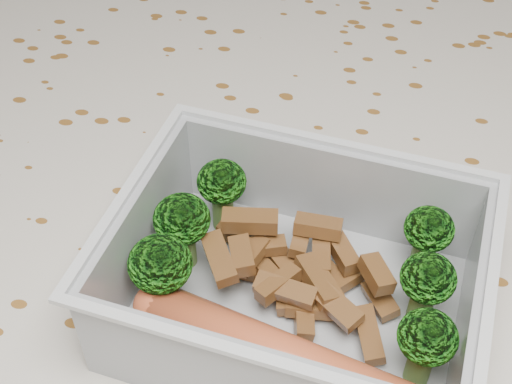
# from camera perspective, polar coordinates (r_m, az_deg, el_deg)

# --- Properties ---
(dining_table) EXTENTS (1.40, 0.90, 0.75)m
(dining_table) POSITION_cam_1_polar(r_m,az_deg,el_deg) (0.48, -0.39, -10.36)
(dining_table) COLOR brown
(dining_table) RESTS_ON ground
(tablecloth) EXTENTS (1.46, 0.96, 0.19)m
(tablecloth) POSITION_cam_1_polar(r_m,az_deg,el_deg) (0.44, -0.43, -6.64)
(tablecloth) COLOR silver
(tablecloth) RESTS_ON dining_table
(lunch_container) EXTENTS (0.19, 0.15, 0.06)m
(lunch_container) POSITION_cam_1_polar(r_m,az_deg,el_deg) (0.36, 3.13, -7.59)
(lunch_container) COLOR #B6BBC3
(lunch_container) RESTS_ON tablecloth
(broccoli_florets) EXTENTS (0.16, 0.10, 0.05)m
(broccoli_florets) POSITION_cam_1_polar(r_m,az_deg,el_deg) (0.35, 2.43, -4.93)
(broccoli_florets) COLOR #608C3F
(broccoli_florets) RESTS_ON lunch_container
(meat_pile) EXTENTS (0.11, 0.08, 0.03)m
(meat_pile) POSITION_cam_1_polar(r_m,az_deg,el_deg) (0.37, 3.14, -6.13)
(meat_pile) COLOR brown
(meat_pile) RESTS_ON lunch_container
(sausage) EXTENTS (0.15, 0.05, 0.02)m
(sausage) POSITION_cam_1_polar(r_m,az_deg,el_deg) (0.34, 1.90, -13.11)
(sausage) COLOR #CB5831
(sausage) RESTS_ON lunch_container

